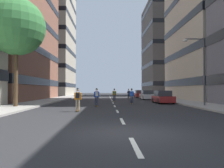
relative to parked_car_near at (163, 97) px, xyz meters
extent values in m
plane|color=#28282B|center=(-5.91, 6.20, -0.70)|extent=(140.46, 140.46, 0.00)
cube|color=#9E9991|center=(-14.90, 9.13, -0.63)|extent=(3.77, 64.38, 0.14)
cube|color=#9E9991|center=(3.08, 9.13, -0.63)|extent=(3.77, 64.38, 0.14)
cube|color=silver|center=(-5.91, -19.21, -0.70)|extent=(0.16, 2.20, 0.01)
cube|color=silver|center=(-5.91, -14.21, -0.70)|extent=(0.16, 2.20, 0.01)
cube|color=silver|center=(-5.91, -9.21, -0.70)|extent=(0.16, 2.20, 0.01)
cube|color=silver|center=(-5.91, -4.21, -0.70)|extent=(0.16, 2.20, 0.01)
cube|color=silver|center=(-5.91, 0.79, -0.70)|extent=(0.16, 2.20, 0.01)
cube|color=silver|center=(-5.91, 5.79, -0.70)|extent=(0.16, 2.20, 0.01)
cube|color=silver|center=(-5.91, 10.79, -0.70)|extent=(0.16, 2.20, 0.01)
cube|color=silver|center=(-5.91, 15.79, -0.70)|extent=(0.16, 2.20, 0.01)
cube|color=silver|center=(-5.91, 20.79, -0.70)|extent=(0.16, 2.20, 0.01)
cube|color=silver|center=(-5.91, 25.79, -0.70)|extent=(0.16, 2.20, 0.01)
cube|color=silver|center=(-5.91, 30.79, -0.70)|extent=(0.16, 2.20, 0.01)
cube|color=#B2A893|center=(-24.39, 36.39, 15.94)|extent=(15.22, 17.56, 33.28)
cube|color=black|center=(-24.39, 36.39, 2.15)|extent=(15.34, 17.68, 1.10)
cube|color=black|center=(-24.39, 36.39, 6.91)|extent=(15.34, 17.68, 1.10)
cube|color=black|center=(-24.39, 36.39, 11.66)|extent=(15.34, 17.68, 1.10)
cube|color=black|center=(-24.39, 36.39, 16.42)|extent=(15.34, 17.68, 1.10)
cube|color=black|center=(-24.39, 36.39, 21.17)|extent=(15.34, 17.68, 1.10)
cube|color=black|center=(-24.39, 36.39, 25.93)|extent=(15.34, 17.68, 1.10)
cube|color=#4C4744|center=(12.58, 36.39, 12.56)|extent=(15.22, 17.36, 26.52)
cube|color=black|center=(12.58, 36.39, 2.48)|extent=(15.34, 17.48, 1.10)
cube|color=black|center=(12.58, 36.39, 7.79)|extent=(15.34, 17.48, 1.10)
cube|color=black|center=(12.58, 36.39, 13.09)|extent=(15.34, 17.48, 1.10)
cube|color=black|center=(12.58, 36.39, 18.39)|extent=(15.34, 17.48, 1.10)
cube|color=black|center=(12.58, 36.39, 23.69)|extent=(15.34, 17.48, 1.10)
cube|color=maroon|center=(0.00, 0.04, -0.17)|extent=(1.80, 4.40, 0.70)
cube|color=#2D3338|center=(0.00, -0.11, 0.50)|extent=(1.60, 2.10, 0.64)
cylinder|color=black|center=(-0.80, 1.49, -0.38)|extent=(0.22, 0.64, 0.64)
cylinder|color=black|center=(0.80, 1.49, -0.38)|extent=(0.22, 0.64, 0.64)
cylinder|color=black|center=(-0.80, -1.41, -0.38)|extent=(0.22, 0.64, 0.64)
cylinder|color=black|center=(0.80, -1.41, -0.38)|extent=(0.22, 0.64, 0.64)
cube|color=silver|center=(0.00, 10.02, -0.17)|extent=(1.80, 4.40, 0.70)
cube|color=#2D3338|center=(0.00, 9.87, 0.50)|extent=(1.60, 2.10, 0.64)
cylinder|color=black|center=(-0.80, 11.47, -0.38)|extent=(0.22, 0.64, 0.64)
cylinder|color=black|center=(0.80, 11.47, -0.38)|extent=(0.22, 0.64, 0.64)
cylinder|color=black|center=(-0.80, 8.57, -0.38)|extent=(0.22, 0.64, 0.64)
cylinder|color=black|center=(0.80, 8.57, -0.38)|extent=(0.22, 0.64, 0.64)
cube|color=maroon|center=(0.00, 17.90, -0.17)|extent=(1.80, 4.40, 0.70)
cube|color=#2D3338|center=(0.00, 17.75, 0.50)|extent=(1.60, 2.10, 0.64)
cylinder|color=black|center=(-0.80, 19.35, -0.38)|extent=(0.22, 0.64, 0.64)
cylinder|color=black|center=(0.80, 19.35, -0.38)|extent=(0.22, 0.64, 0.64)
cylinder|color=black|center=(-0.80, 16.45, -0.38)|extent=(0.22, 0.64, 0.64)
cylinder|color=black|center=(0.80, 16.45, -0.38)|extent=(0.22, 0.64, 0.64)
cylinder|color=#4C3823|center=(-14.90, -5.95, 2.14)|extent=(0.36, 0.36, 5.39)
sphere|color=#387A3D|center=(-14.90, -5.95, 6.65)|extent=(5.17, 5.17, 5.17)
cylinder|color=#3F3F44|center=(2.71, -5.05, 2.69)|extent=(0.16, 0.16, 6.50)
cylinder|color=#3F3F44|center=(1.81, -5.05, 5.84)|extent=(1.80, 0.10, 0.10)
ellipsoid|color=silver|center=(0.91, -5.05, 5.69)|extent=(0.50, 0.30, 0.24)
cube|color=brown|center=(-3.78, -0.45, -0.62)|extent=(0.23, 0.91, 0.02)
cylinder|color=#D8BF4C|center=(-3.76, -0.13, -0.66)|extent=(0.18, 0.08, 0.07)
cylinder|color=#D8BF4C|center=(-3.79, -0.77, -0.66)|extent=(0.18, 0.08, 0.07)
cylinder|color=#2D334C|center=(-3.87, -0.45, -0.21)|extent=(0.15, 0.15, 0.80)
cylinder|color=#2D334C|center=(-3.69, -0.46, -0.21)|extent=(0.15, 0.15, 0.80)
cube|color=blue|center=(-3.78, -0.45, 0.47)|extent=(0.33, 0.21, 0.55)
cylinder|color=blue|center=(-3.99, -0.40, 0.44)|extent=(0.10, 0.23, 0.55)
cylinder|color=blue|center=(-3.55, -0.41, 0.44)|extent=(0.10, 0.23, 0.55)
sphere|color=#997051|center=(-3.78, -0.43, 0.92)|extent=(0.22, 0.22, 0.22)
sphere|color=black|center=(-3.78, -0.43, 0.97)|extent=(0.21, 0.21, 0.21)
cube|color=brown|center=(-7.69, -4.34, -0.62)|extent=(0.37, 0.92, 0.02)
cylinder|color=#D8BF4C|center=(-7.76, -4.02, -0.66)|extent=(0.19, 0.10, 0.07)
cylinder|color=#D8BF4C|center=(-7.63, -4.65, -0.66)|extent=(0.19, 0.10, 0.07)
cylinder|color=#2D334C|center=(-7.78, -4.35, -0.21)|extent=(0.16, 0.16, 0.80)
cylinder|color=#2D334C|center=(-7.61, -4.32, -0.21)|extent=(0.16, 0.16, 0.80)
cube|color=blue|center=(-7.69, -4.34, 0.47)|extent=(0.35, 0.26, 0.55)
cylinder|color=blue|center=(-7.92, -4.33, 0.44)|extent=(0.13, 0.24, 0.55)
cylinder|color=blue|center=(-7.49, -4.24, 0.44)|extent=(0.13, 0.24, 0.55)
sphere|color=beige|center=(-7.70, -4.32, 0.92)|extent=(0.22, 0.22, 0.22)
sphere|color=black|center=(-7.70, -4.32, 0.97)|extent=(0.21, 0.21, 0.21)
cube|color=beige|center=(-7.66, -4.51, 0.50)|extent=(0.29, 0.21, 0.40)
cube|color=brown|center=(-8.90, -9.21, -0.62)|extent=(0.24, 0.91, 0.02)
cylinder|color=#D8BF4C|center=(-8.91, -8.89, -0.66)|extent=(0.18, 0.08, 0.07)
cylinder|color=#D8BF4C|center=(-8.88, -9.52, -0.66)|extent=(0.18, 0.08, 0.07)
cylinder|color=tan|center=(-8.99, -9.21, -0.21)|extent=(0.15, 0.15, 0.80)
cylinder|color=tan|center=(-8.81, -9.20, -0.21)|extent=(0.15, 0.15, 0.80)
cube|color=orange|center=(-8.90, -9.21, 0.47)|extent=(0.33, 0.22, 0.55)
cylinder|color=orange|center=(-9.12, -9.17, 0.44)|extent=(0.10, 0.23, 0.55)
cylinder|color=orange|center=(-8.68, -9.14, 0.44)|extent=(0.10, 0.23, 0.55)
sphere|color=beige|center=(-8.90, -9.19, 0.92)|extent=(0.22, 0.22, 0.22)
sphere|color=black|center=(-8.90, -9.19, 0.97)|extent=(0.21, 0.21, 0.21)
cube|color=black|center=(-8.89, -9.38, 0.50)|extent=(0.27, 0.17, 0.40)
cube|color=brown|center=(-7.85, -1.01, -0.62)|extent=(0.31, 0.92, 0.02)
cylinder|color=#D8BF4C|center=(-7.89, -0.69, -0.66)|extent=(0.19, 0.09, 0.07)
cylinder|color=#D8BF4C|center=(-7.81, -1.32, -0.66)|extent=(0.19, 0.09, 0.07)
cylinder|color=black|center=(-7.94, -1.02, -0.21)|extent=(0.16, 0.16, 0.80)
cylinder|color=black|center=(-7.76, -0.99, -0.21)|extent=(0.16, 0.16, 0.80)
cube|color=red|center=(-7.85, -1.01, 0.47)|extent=(0.34, 0.24, 0.55)
cylinder|color=red|center=(-8.07, -0.98, 0.44)|extent=(0.12, 0.24, 0.55)
cylinder|color=red|center=(-7.64, -0.93, 0.44)|extent=(0.12, 0.24, 0.55)
sphere|color=#997051|center=(-7.85, -0.99, 0.92)|extent=(0.22, 0.22, 0.22)
sphere|color=black|center=(-7.85, -0.99, 0.97)|extent=(0.21, 0.21, 0.21)
cube|color=brown|center=(-5.65, 3.63, -0.62)|extent=(0.34, 0.92, 0.02)
cylinder|color=#D8BF4C|center=(-5.60, 3.94, -0.66)|extent=(0.19, 0.10, 0.07)
cylinder|color=#D8BF4C|center=(-5.70, 3.31, -0.66)|extent=(0.19, 0.10, 0.07)
cylinder|color=#2D334C|center=(-5.74, 3.64, -0.21)|extent=(0.16, 0.16, 0.80)
cylinder|color=#2D334C|center=(-5.56, 3.61, -0.21)|extent=(0.16, 0.16, 0.80)
cube|color=orange|center=(-5.65, 3.63, 0.47)|extent=(0.35, 0.25, 0.55)
cylinder|color=orange|center=(-5.86, 3.71, 0.44)|extent=(0.13, 0.24, 0.55)
cylinder|color=orange|center=(-5.42, 3.64, 0.44)|extent=(0.13, 0.24, 0.55)
sphere|color=#997051|center=(-5.65, 3.65, 0.92)|extent=(0.22, 0.22, 0.22)
sphere|color=black|center=(-5.65, 3.65, 0.97)|extent=(0.21, 0.21, 0.21)
cube|color=#4C8C4C|center=(-5.68, 3.45, 0.50)|extent=(0.28, 0.20, 0.40)
cube|color=brown|center=(-2.63, 13.87, -0.62)|extent=(0.26, 0.91, 0.02)
cylinder|color=#D8BF4C|center=(-2.65, 14.19, -0.66)|extent=(0.18, 0.08, 0.07)
cylinder|color=#D8BF4C|center=(-2.61, 13.55, -0.66)|extent=(0.18, 0.08, 0.07)
cylinder|color=black|center=(-2.72, 13.86, -0.21)|extent=(0.15, 0.15, 0.80)
cylinder|color=black|center=(-2.54, 13.87, -0.21)|extent=(0.15, 0.15, 0.80)
cube|color=white|center=(-2.63, 13.87, 0.47)|extent=(0.33, 0.22, 0.55)
cylinder|color=white|center=(-2.85, 13.90, 0.44)|extent=(0.10, 0.23, 0.55)
cylinder|color=white|center=(-2.42, 13.93, 0.44)|extent=(0.10, 0.23, 0.55)
sphere|color=#997051|center=(-2.63, 13.89, 0.92)|extent=(0.22, 0.22, 0.22)
sphere|color=black|center=(-2.63, 13.89, 0.97)|extent=(0.21, 0.21, 0.21)
cube|color=black|center=(-2.62, 13.69, 0.50)|extent=(0.27, 0.18, 0.40)
camera|label=1|loc=(-6.75, -25.46, 0.96)|focal=34.43mm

